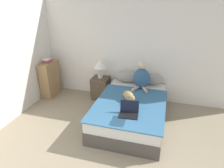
# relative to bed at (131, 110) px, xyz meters

# --- Properties ---
(wall_back) EXTENTS (5.45, 0.05, 2.55)m
(wall_back) POSITION_rel_bed_xyz_m (-0.29, 1.13, 1.02)
(wall_back) COLOR white
(wall_back) RESTS_ON ground_plane
(bed) EXTENTS (1.41, 2.12, 0.51)m
(bed) POSITION_rel_bed_xyz_m (0.00, 0.00, 0.00)
(bed) COLOR #4C4742
(bed) RESTS_ON ground_plane
(pillow_near) EXTENTS (0.60, 0.23, 0.28)m
(pillow_near) POSITION_rel_bed_xyz_m (-0.31, 0.92, 0.40)
(pillow_near) COLOR gray
(pillow_near) RESTS_ON bed
(pillow_far) EXTENTS (0.60, 0.23, 0.28)m
(pillow_far) POSITION_rel_bed_xyz_m (0.31, 0.92, 0.40)
(pillow_far) COLOR gray
(pillow_far) RESTS_ON bed
(person_sitting) EXTENTS (0.39, 0.38, 0.66)m
(person_sitting) POSITION_rel_bed_xyz_m (0.10, 0.64, 0.53)
(person_sitting) COLOR #33567A
(person_sitting) RESTS_ON bed
(cat_tabby) EXTENTS (0.35, 0.50, 0.20)m
(cat_tabby) POSITION_rel_bed_xyz_m (-0.05, -0.03, 0.36)
(cat_tabby) COLOR tan
(cat_tabby) RESTS_ON bed
(laptop_open) EXTENTS (0.37, 0.30, 0.24)m
(laptop_open) POSITION_rel_bed_xyz_m (0.06, -0.57, 0.31)
(laptop_open) COLOR black
(laptop_open) RESTS_ON bed
(nightstand) EXTENTS (0.43, 0.43, 0.56)m
(nightstand) POSITION_rel_bed_xyz_m (-0.99, 0.85, 0.03)
(nightstand) COLOR brown
(nightstand) RESTS_ON ground_plane
(table_lamp) EXTENTS (0.33, 0.33, 0.49)m
(table_lamp) POSITION_rel_bed_xyz_m (-0.99, 0.86, 0.67)
(table_lamp) COLOR beige
(table_lamp) RESTS_ON nightstand
(bookshelf) EXTENTS (0.28, 0.57, 0.93)m
(bookshelf) POSITION_rel_bed_xyz_m (-2.34, 0.62, 0.21)
(bookshelf) COLOR #99754C
(bookshelf) RESTS_ON ground_plane
(book_stack_top) EXTENTS (0.19, 0.22, 0.10)m
(book_stack_top) POSITION_rel_bed_xyz_m (-2.34, 0.62, 0.73)
(book_stack_top) COLOR #B24238
(book_stack_top) RESTS_ON bookshelf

